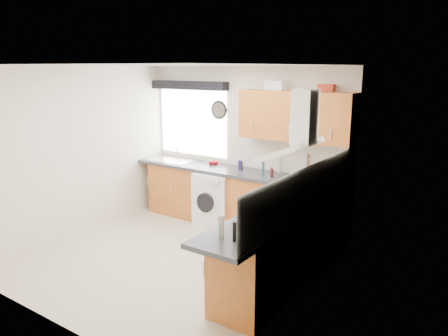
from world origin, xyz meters
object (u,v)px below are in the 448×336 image
Objects in this scene: oven at (285,246)px; extractor_hood at (297,133)px; washing_machine at (216,198)px; upper_cabinets at (296,116)px.

extractor_hood is at bearing -0.00° from oven.
extractor_hood is at bearing -37.48° from washing_machine.
washing_machine is at bearing 149.71° from extractor_hood.
oven is at bearing -67.46° from upper_cabinets.
oven is 0.99× the size of washing_machine.
upper_cabinets reaches higher than oven.
extractor_hood is at bearing -63.87° from upper_cabinets.
extractor_hood is 1.48m from upper_cabinets.
upper_cabinets is (-0.55, 1.32, 1.38)m from oven.
upper_cabinets is 1.86m from washing_machine.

